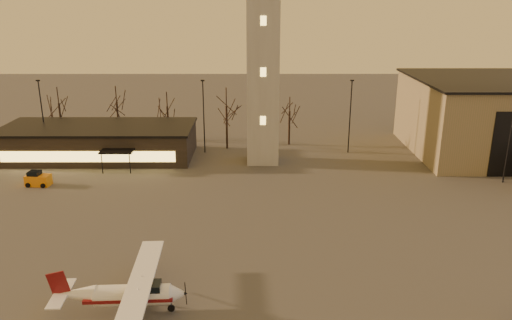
# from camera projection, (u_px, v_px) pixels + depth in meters

# --- Properties ---
(ground) EXTENTS (220.00, 220.00, 0.00)m
(ground) POSITION_uv_depth(u_px,v_px,m) (268.00, 286.00, 37.32)
(ground) COLOR #403D3B
(ground) RESTS_ON ground
(control_tower) EXTENTS (6.80, 6.80, 32.60)m
(control_tower) POSITION_uv_depth(u_px,v_px,m) (263.00, 34.00, 60.81)
(control_tower) COLOR #97948F
(control_tower) RESTS_ON ground
(terminal) EXTENTS (25.40, 12.20, 4.30)m
(terminal) POSITION_uv_depth(u_px,v_px,m) (99.00, 141.00, 67.04)
(terminal) COLOR black
(terminal) RESTS_ON ground
(light_poles) EXTENTS (58.50, 12.25, 10.14)m
(light_poles) POSITION_uv_depth(u_px,v_px,m) (266.00, 120.00, 65.14)
(light_poles) COLOR black
(light_poles) RESTS_ON ground
(tree_row) EXTENTS (37.20, 9.20, 8.80)m
(tree_row) POSITION_uv_depth(u_px,v_px,m) (168.00, 103.00, 72.71)
(tree_row) COLOR black
(tree_row) RESTS_ON ground
(cessna_rear) EXTENTS (9.62, 12.15, 3.35)m
(cessna_rear) POSITION_uv_depth(u_px,v_px,m) (135.00, 298.00, 33.81)
(cessna_rear) COLOR silver
(cessna_rear) RESTS_ON ground
(service_cart) EXTENTS (2.80, 1.91, 1.70)m
(service_cart) POSITION_uv_depth(u_px,v_px,m) (38.00, 180.00, 57.16)
(service_cart) COLOR orange
(service_cart) RESTS_ON ground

